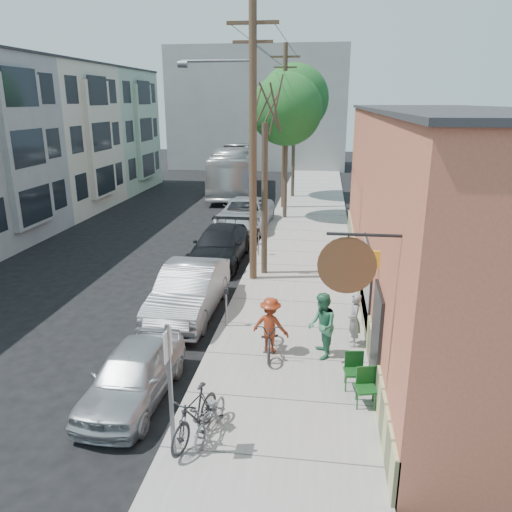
# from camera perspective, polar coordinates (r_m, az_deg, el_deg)

# --- Properties ---
(ground) EXTENTS (120.00, 120.00, 0.00)m
(ground) POSITION_cam_1_polar(r_m,az_deg,el_deg) (14.80, -13.43, -10.63)
(ground) COLOR black
(sidewalk) EXTENTS (4.50, 58.00, 0.15)m
(sidewalk) POSITION_cam_1_polar(r_m,az_deg,el_deg) (24.09, 5.55, 0.99)
(sidewalk) COLOR #9A958F
(sidewalk) RESTS_ON ground
(cafe_building) EXTENTS (6.60, 20.20, 6.61)m
(cafe_building) POSITION_cam_1_polar(r_m,az_deg,el_deg) (17.90, 20.36, 4.91)
(cafe_building) COLOR #B75D43
(cafe_building) RESTS_ON ground
(apartment_row) EXTENTS (6.30, 32.00, 9.00)m
(apartment_row) POSITION_cam_1_polar(r_m,az_deg,el_deg) (31.20, -25.60, 11.42)
(apartment_row) COLOR #A0B69A
(apartment_row) RESTS_ON ground
(end_cap_building) EXTENTS (18.00, 8.00, 12.00)m
(end_cap_building) POSITION_cam_1_polar(r_m,az_deg,el_deg) (54.58, 0.39, 16.48)
(end_cap_building) COLOR gray
(end_cap_building) RESTS_ON ground
(sign_post) EXTENTS (0.07, 0.45, 2.80)m
(sign_post) POSITION_cam_1_polar(r_m,az_deg,el_deg) (9.77, -9.81, -13.68)
(sign_post) COLOR slate
(sign_post) RESTS_ON sidewalk
(parking_meter_near) EXTENTS (0.14, 0.14, 1.24)m
(parking_meter_near) POSITION_cam_1_polar(r_m,az_deg,el_deg) (15.30, -3.43, -5.13)
(parking_meter_near) COLOR slate
(parking_meter_near) RESTS_ON sidewalk
(parking_meter_far) EXTENTS (0.14, 0.14, 1.24)m
(parking_meter_far) POSITION_cam_1_polar(r_m,az_deg,el_deg) (22.32, 0.28, 2.17)
(parking_meter_far) COLOR slate
(parking_meter_far) RESTS_ON sidewalk
(utility_pole_near) EXTENTS (3.57, 0.28, 10.00)m
(utility_pole_near) POSITION_cam_1_polar(r_m,az_deg,el_deg) (18.55, -0.54, 12.96)
(utility_pole_near) COLOR #503A28
(utility_pole_near) RESTS_ON sidewalk
(utility_pole_far) EXTENTS (1.80, 0.28, 10.00)m
(utility_pole_far) POSITION_cam_1_polar(r_m,az_deg,el_deg) (32.32, 3.26, 14.69)
(utility_pole_far) COLOR #503A28
(utility_pole_far) RESTS_ON sidewalk
(tree_bare) EXTENTS (0.24, 0.24, 5.89)m
(tree_bare) POSITION_cam_1_polar(r_m,az_deg,el_deg) (19.49, 0.98, 6.30)
(tree_bare) COLOR #44392C
(tree_bare) RESTS_ON sidewalk
(tree_leafy_mid) EXTENTS (4.05, 4.05, 8.22)m
(tree_leafy_mid) POSITION_cam_1_polar(r_m,az_deg,el_deg) (29.26, 3.50, 16.35)
(tree_leafy_mid) COLOR #44392C
(tree_leafy_mid) RESTS_ON sidewalk
(tree_leafy_far) EXTENTS (4.72, 4.72, 9.17)m
(tree_leafy_far) POSITION_cam_1_polar(r_m,az_deg,el_deg) (36.20, 4.42, 17.48)
(tree_leafy_far) COLOR #44392C
(tree_leafy_far) RESTS_ON sidewalk
(patio_chair_a) EXTENTS (0.57, 0.57, 0.88)m
(patio_chair_a) POSITION_cam_1_polar(r_m,az_deg,el_deg) (12.53, 11.14, -12.84)
(patio_chair_a) COLOR #134518
(patio_chair_a) RESTS_ON sidewalk
(patio_chair_b) EXTENTS (0.61, 0.61, 0.88)m
(patio_chair_b) POSITION_cam_1_polar(r_m,az_deg,el_deg) (11.95, 12.46, -14.55)
(patio_chair_b) COLOR #134518
(patio_chair_b) RESTS_ON sidewalk
(patron_grey) EXTENTS (0.42, 0.59, 1.56)m
(patron_grey) POSITION_cam_1_polar(r_m,az_deg,el_deg) (14.39, 11.16, -7.19)
(patron_grey) COLOR gray
(patron_grey) RESTS_ON sidewalk
(patron_green) EXTENTS (0.82, 0.98, 1.82)m
(patron_green) POSITION_cam_1_polar(r_m,az_deg,el_deg) (13.59, 7.53, -7.90)
(patron_green) COLOR #307856
(patron_green) RESTS_ON sidewalk
(cyclist) EXTENTS (1.16, 0.86, 1.61)m
(cyclist) POSITION_cam_1_polar(r_m,az_deg,el_deg) (13.74, 1.66, -7.94)
(cyclist) COLOR maroon
(cyclist) RESTS_ON sidewalk
(cyclist_bike) EXTENTS (0.83, 2.01, 1.03)m
(cyclist_bike) POSITION_cam_1_polar(r_m,az_deg,el_deg) (13.87, 1.65, -9.02)
(cyclist_bike) COLOR #232326
(cyclist_bike) RESTS_ON sidewalk
(parked_bike_a) EXTENTS (1.00, 1.91, 1.10)m
(parked_bike_a) POSITION_cam_1_polar(r_m,az_deg,el_deg) (10.72, -6.99, -17.61)
(parked_bike_a) COLOR black
(parked_bike_a) RESTS_ON sidewalk
(parked_bike_b) EXTENTS (0.80, 1.64, 0.82)m
(parked_bike_b) POSITION_cam_1_polar(r_m,az_deg,el_deg) (10.90, -5.20, -17.80)
(parked_bike_b) COLOR slate
(parked_bike_b) RESTS_ON sidewalk
(car_0) EXTENTS (1.72, 4.02, 1.35)m
(car_0) POSITION_cam_1_polar(r_m,az_deg,el_deg) (12.38, -13.87, -12.98)
(car_0) COLOR #AAACB2
(car_0) RESTS_ON ground
(car_1) EXTENTS (1.80, 5.09, 1.67)m
(car_1) POSITION_cam_1_polar(r_m,az_deg,el_deg) (16.61, -7.66, -3.95)
(car_1) COLOR gray
(car_1) RESTS_ON ground
(car_2) EXTENTS (2.20, 5.28, 1.53)m
(car_2) POSITION_cam_1_polar(r_m,az_deg,el_deg) (21.88, -4.12, 1.22)
(car_2) COLOR black
(car_2) RESTS_ON ground
(car_3) EXTENTS (2.80, 5.98, 1.66)m
(car_3) POSITION_cam_1_polar(r_m,az_deg,el_deg) (27.67, -1.26, 4.82)
(car_3) COLOR #B7BAC0
(car_3) RESTS_ON ground
(bus) EXTENTS (4.00, 12.51, 3.42)m
(bus) POSITION_cam_1_polar(r_m,az_deg,el_deg) (38.90, -2.45, 9.78)
(bus) COLOR silver
(bus) RESTS_ON ground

